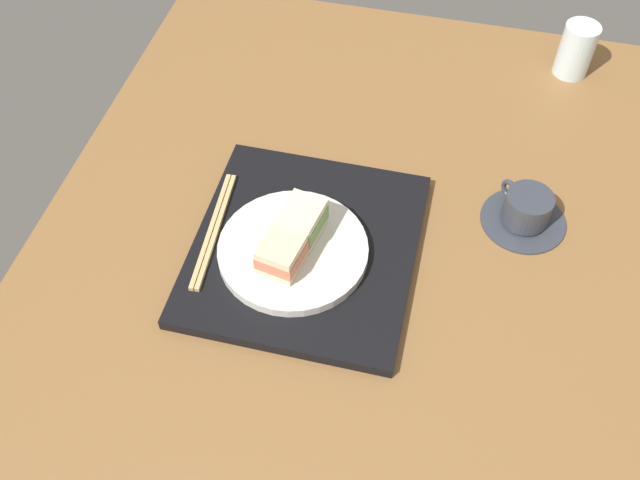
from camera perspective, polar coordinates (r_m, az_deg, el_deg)
The scene contains 8 objects.
ground_plane at distance 107.33cm, azimuth 1.95°, elevation -4.34°, with size 140.00×100.00×3.00cm, color brown.
serving_tray at distance 109.26cm, azimuth -1.21°, elevation -0.64°, with size 36.23×33.29×1.90cm, color black.
sandwich_plate at distance 106.86cm, azimuth -2.16°, elevation -0.82°, with size 22.51×22.51×1.59cm, color silver.
sandwich_near at distance 105.83cm, azimuth -1.46°, elevation 1.50°, with size 7.80×6.92×5.28cm.
sandwich_far at distance 102.70cm, azimuth -2.99°, elevation -0.97°, with size 7.83×6.96×4.83cm.
chopsticks_pair at distance 110.99cm, azimuth -8.44°, elevation 0.83°, with size 22.67×3.11×0.70cm.
coffee_cup at distance 116.42cm, azimuth 16.04°, elevation 2.24°, with size 13.43×13.43×5.85cm.
drinking_glass at distance 144.96cm, azimuth 19.70°, elevation 14.05°, with size 6.41×6.41×10.13cm, color silver.
Camera 1 is at (58.58, 10.23, 87.85)cm, focal length 40.25 mm.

